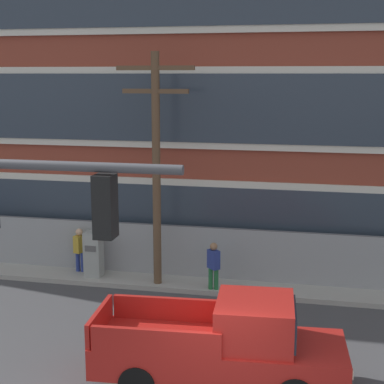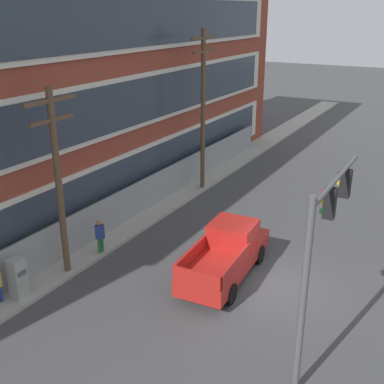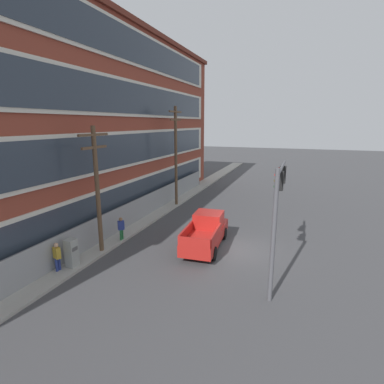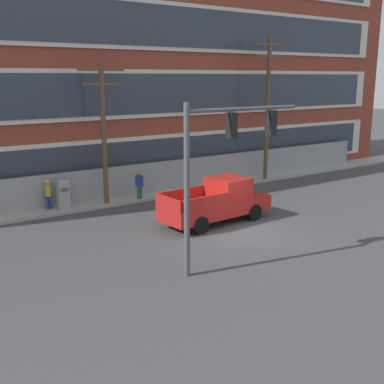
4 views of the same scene
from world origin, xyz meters
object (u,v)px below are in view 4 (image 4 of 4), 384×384
object	(u,v)px
pickup_truck_red	(218,202)
pedestrian_near_cabinet	(48,193)
utility_pole_midblock	(268,103)
utility_pole_near_corner	(104,127)
traffic_signal_mast	(221,153)
pedestrian_by_fence	(139,184)
electrical_cabinet	(63,195)

from	to	relation	value
pickup_truck_red	pedestrian_near_cabinet	distance (m)	8.66
utility_pole_midblock	utility_pole_near_corner	bearing A→B (deg)	179.33
utility_pole_midblock	pedestrian_near_cabinet	distance (m)	14.81
traffic_signal_mast	pickup_truck_red	xyz separation A→B (m)	(3.36, 4.45, -3.21)
utility_pole_midblock	pedestrian_near_cabinet	xyz separation A→B (m)	(-14.21, 0.67, -4.10)
pickup_truck_red	utility_pole_midblock	world-z (taller)	utility_pole_midblock
utility_pole_near_corner	utility_pole_midblock	xyz separation A→B (m)	(11.29, -0.13, 0.86)
traffic_signal_mast	utility_pole_near_corner	world-z (taller)	utility_pole_near_corner
utility_pole_near_corner	pedestrian_near_cabinet	distance (m)	4.40
traffic_signal_mast	pedestrian_by_fence	size ratio (longest dim) A/B	3.51
utility_pole_midblock	electrical_cabinet	distance (m)	14.22
utility_pole_near_corner	pedestrian_near_cabinet	xyz separation A→B (m)	(-2.92, 0.54, -3.25)
traffic_signal_mast	electrical_cabinet	xyz separation A→B (m)	(-2.04, 10.31, -3.33)
traffic_signal_mast	pedestrian_by_fence	distance (m)	10.65
pedestrian_near_cabinet	electrical_cabinet	bearing A→B (deg)	-28.90
utility_pole_midblock	pedestrian_near_cabinet	size ratio (longest dim) A/B	5.43
utility_pole_near_corner	pedestrian_near_cabinet	world-z (taller)	utility_pole_near_corner
traffic_signal_mast	pedestrian_near_cabinet	xyz separation A→B (m)	(-2.68, 10.66, -3.20)
electrical_cabinet	pedestrian_near_cabinet	xyz separation A→B (m)	(-0.64, 0.35, 0.12)
electrical_cabinet	pedestrian_near_cabinet	size ratio (longest dim) A/B	1.01
pedestrian_near_cabinet	pedestrian_by_fence	world-z (taller)	same
utility_pole_near_corner	pedestrian_by_fence	world-z (taller)	utility_pole_near_corner
pedestrian_near_cabinet	utility_pole_near_corner	bearing A→B (deg)	-10.54
utility_pole_near_corner	utility_pole_midblock	size ratio (longest dim) A/B	0.82
pedestrian_by_fence	electrical_cabinet	bearing A→B (deg)	174.78
pickup_truck_red	pedestrian_by_fence	distance (m)	5.62
utility_pole_near_corner	utility_pole_midblock	world-z (taller)	utility_pole_midblock
pickup_truck_red	utility_pole_near_corner	bearing A→B (deg)	118.80
electrical_cabinet	utility_pole_near_corner	bearing A→B (deg)	-4.80
pickup_truck_red	pedestrian_near_cabinet	size ratio (longest dim) A/B	3.38
utility_pole_near_corner	pedestrian_by_fence	size ratio (longest dim) A/B	4.47
pedestrian_by_fence	utility_pole_midblock	bearing A→B (deg)	0.35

